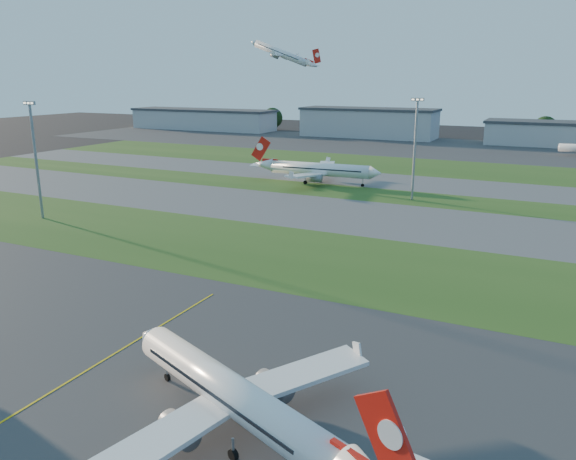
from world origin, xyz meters
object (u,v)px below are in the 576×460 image
Objects in this scene: light_mast_west at (35,153)px; light_mast_centre at (415,142)px; airliner_parked at (235,397)px; airliner_taxiing at (319,170)px.

light_mast_west and light_mast_centre have the same top height.
airliner_parked is 1.22× the size of light_mast_centre.
light_mast_west is (-80.18, 48.93, 11.15)m from airliner_parked.
airliner_taxiing is 78.22m from light_mast_west.
light_mast_centre is at bearing 117.90° from airliner_parked.
airliner_taxiing is 1.47× the size of light_mast_centre.
light_mast_west is at bearing 170.96° from airliner_parked.
light_mast_centre reaches higher than airliner_taxiing.
airliner_parked is 1.22× the size of light_mast_west.
light_mast_centre is (70.00, 56.00, 0.00)m from light_mast_west.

